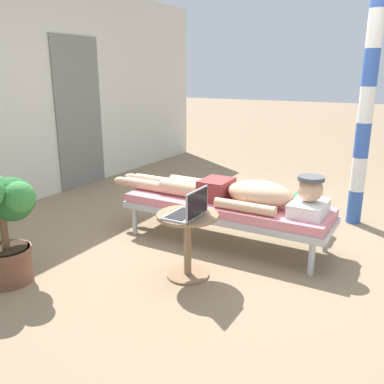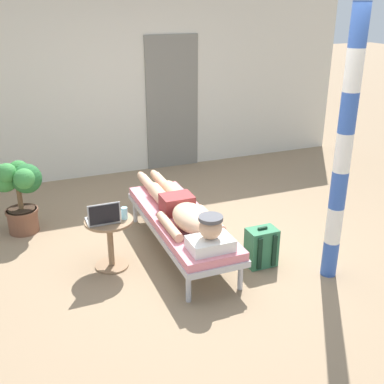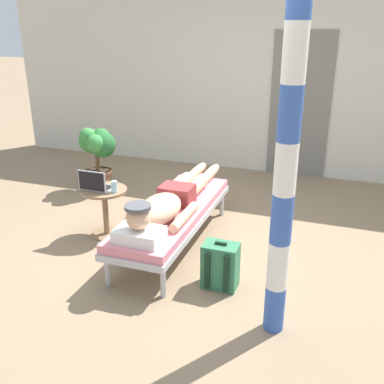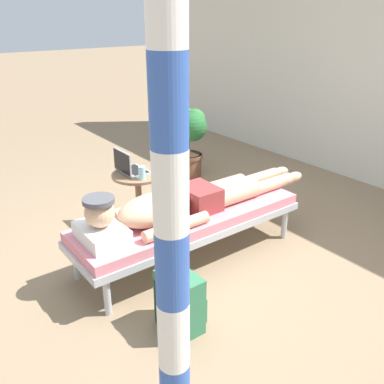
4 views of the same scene
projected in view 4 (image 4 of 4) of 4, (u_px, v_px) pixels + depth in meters
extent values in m
plane|color=#8C7256|center=(189.00, 262.00, 3.51)|extent=(40.00, 40.00, 0.00)
cylinder|color=#B7B7BC|center=(245.00, 204.00, 4.21)|extent=(0.05, 0.05, 0.28)
cylinder|color=#B7B7BC|center=(284.00, 224.00, 3.83)|extent=(0.05, 0.05, 0.28)
cylinder|color=#B7B7BC|center=(76.00, 263.00, 3.23)|extent=(0.05, 0.05, 0.28)
cylinder|color=#B7B7BC|center=(107.00, 297.00, 2.85)|extent=(0.05, 0.05, 0.28)
cube|color=#B7B7BC|center=(189.00, 224.00, 3.46)|extent=(0.62, 1.96, 0.06)
cube|color=pink|center=(189.00, 216.00, 3.43)|extent=(0.59, 1.92, 0.08)
cube|color=white|center=(102.00, 233.00, 2.97)|extent=(0.40, 0.28, 0.11)
sphere|color=#D8A884|center=(100.00, 213.00, 2.91)|extent=(0.21, 0.21, 0.21)
cylinder|color=#4C4C51|center=(98.00, 200.00, 2.87)|extent=(0.22, 0.22, 0.03)
ellipsoid|color=#D8A884|center=(154.00, 209.00, 3.19)|extent=(0.35, 0.60, 0.23)
cylinder|color=#D8A884|center=(145.00, 206.00, 3.41)|extent=(0.09, 0.55, 0.09)
cylinder|color=#D8A884|center=(177.00, 227.00, 3.09)|extent=(0.09, 0.55, 0.09)
cube|color=maroon|center=(199.00, 198.00, 3.44)|extent=(0.33, 0.26, 0.19)
cylinder|color=#D8A884|center=(224.00, 187.00, 3.70)|extent=(0.15, 0.42, 0.15)
cylinder|color=#D8A884|center=(259.00, 178.00, 3.94)|extent=(0.11, 0.44, 0.11)
ellipsoid|color=#D8A884|center=(280.00, 172.00, 4.10)|extent=(0.09, 0.20, 0.10)
cylinder|color=#D8A884|center=(237.00, 193.00, 3.57)|extent=(0.15, 0.42, 0.15)
cylinder|color=#D8A884|center=(272.00, 184.00, 3.82)|extent=(0.11, 0.44, 0.11)
ellipsoid|color=#D8A884|center=(294.00, 177.00, 3.98)|extent=(0.09, 0.20, 0.10)
cylinder|color=#8C6B4C|center=(140.00, 223.00, 4.12)|extent=(0.34, 0.34, 0.02)
cylinder|color=#8C6B4C|center=(139.00, 200.00, 4.03)|extent=(0.06, 0.06, 0.48)
cylinder|color=#8C6B4C|center=(138.00, 175.00, 3.93)|extent=(0.48, 0.48, 0.02)
cube|color=#A5A8AD|center=(134.00, 171.00, 3.96)|extent=(0.31, 0.22, 0.02)
cube|color=black|center=(135.00, 170.00, 3.96)|extent=(0.27, 0.15, 0.00)
cube|color=#A5A8AD|center=(122.00, 162.00, 3.85)|extent=(0.31, 0.01, 0.21)
cube|color=black|center=(122.00, 162.00, 3.85)|extent=(0.29, 0.00, 0.19)
cylinder|color=#99D8E5|center=(142.00, 173.00, 3.77)|extent=(0.06, 0.06, 0.12)
cube|color=#33724C|center=(179.00, 302.00, 2.71)|extent=(0.30, 0.20, 0.40)
cube|color=#33724C|center=(194.00, 303.00, 2.81)|extent=(0.23, 0.04, 0.18)
cube|color=black|center=(158.00, 302.00, 2.71)|extent=(0.04, 0.02, 0.34)
cube|color=black|center=(172.00, 316.00, 2.59)|extent=(0.04, 0.02, 0.34)
cube|color=black|center=(179.00, 274.00, 2.63)|extent=(0.10, 0.02, 0.02)
cylinder|color=brown|center=(188.00, 165.00, 5.28)|extent=(0.34, 0.34, 0.28)
cylinder|color=brown|center=(188.00, 156.00, 5.23)|extent=(0.37, 0.37, 0.04)
cylinder|color=#332319|center=(188.00, 154.00, 5.22)|extent=(0.31, 0.31, 0.01)
cylinder|color=brown|center=(188.00, 142.00, 5.16)|extent=(0.06, 0.06, 0.31)
sphere|color=#23602D|center=(193.00, 127.00, 5.00)|extent=(0.34, 0.34, 0.34)
sphere|color=#2D7233|center=(195.00, 119.00, 5.07)|extent=(0.25, 0.25, 0.25)
sphere|color=#38843D|center=(187.00, 121.00, 5.22)|extent=(0.32, 0.32, 0.32)
sphere|color=#38843D|center=(181.00, 115.00, 5.08)|extent=(0.21, 0.21, 0.21)
sphere|color=#38843D|center=(183.00, 124.00, 4.93)|extent=(0.23, 0.23, 0.23)
cylinder|color=white|center=(174.00, 334.00, 1.96)|extent=(0.15, 0.15, 0.36)
cylinder|color=#3359B2|center=(172.00, 268.00, 1.82)|extent=(0.15, 0.15, 0.36)
cylinder|color=white|center=(171.00, 192.00, 1.68)|extent=(0.15, 0.15, 0.36)
cylinder|color=#3359B2|center=(169.00, 101.00, 1.54)|extent=(0.15, 0.15, 0.36)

